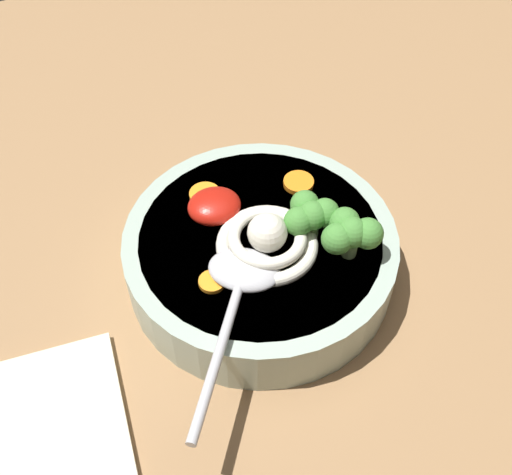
# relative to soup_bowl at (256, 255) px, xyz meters

# --- Properties ---
(table_slab) EXTENTS (1.19, 1.19, 0.04)m
(table_slab) POSITION_rel_soup_bowl_xyz_m (-0.00, 0.02, -0.05)
(table_slab) COLOR #936D47
(table_slab) RESTS_ON ground
(soup_bowl) EXTENTS (0.24, 0.24, 0.05)m
(soup_bowl) POSITION_rel_soup_bowl_xyz_m (0.00, 0.00, 0.00)
(soup_bowl) COLOR #9EB2A3
(soup_bowl) RESTS_ON table_slab
(noodle_pile) EXTENTS (0.10, 0.09, 0.04)m
(noodle_pile) POSITION_rel_soup_bowl_xyz_m (-0.00, 0.02, 0.04)
(noodle_pile) COLOR silver
(noodle_pile) RESTS_ON soup_bowl
(soup_spoon) EXTENTS (0.13, 0.16, 0.02)m
(soup_spoon) POSITION_rel_soup_bowl_xyz_m (0.03, 0.05, 0.03)
(soup_spoon) COLOR #B7B7BC
(soup_spoon) RESTS_ON soup_bowl
(chili_sauce_dollop) EXTENTS (0.05, 0.04, 0.02)m
(chili_sauce_dollop) POSITION_rel_soup_bowl_xyz_m (0.02, -0.04, 0.04)
(chili_sauce_dollop) COLOR #B2190F
(chili_sauce_dollop) RESTS_ON soup_bowl
(broccoli_floret_rear) EXTENTS (0.05, 0.04, 0.04)m
(broccoli_floret_rear) POSITION_rel_soup_bowl_xyz_m (-0.07, 0.04, 0.05)
(broccoli_floret_rear) COLOR #7A9E60
(broccoli_floret_rear) RESTS_ON soup_bowl
(broccoli_floret_beside_chili) EXTENTS (0.05, 0.04, 0.04)m
(broccoli_floret_beside_chili) POSITION_rel_soup_bowl_xyz_m (-0.04, 0.01, 0.05)
(broccoli_floret_beside_chili) COLOR #7A9E60
(broccoli_floret_beside_chili) RESTS_ON soup_bowl
(carrot_slice_extra_a) EXTENTS (0.02, 0.02, 0.00)m
(carrot_slice_extra_a) POSITION_rel_soup_bowl_xyz_m (0.05, 0.03, 0.03)
(carrot_slice_extra_a) COLOR orange
(carrot_slice_extra_a) RESTS_ON soup_bowl
(carrot_slice_center) EXTENTS (0.03, 0.03, 0.01)m
(carrot_slice_center) POSITION_rel_soup_bowl_xyz_m (-0.06, -0.05, 0.03)
(carrot_slice_center) COLOR orange
(carrot_slice_center) RESTS_ON soup_bowl
(carrot_slice_extra_b) EXTENTS (0.03, 0.03, 0.01)m
(carrot_slice_extra_b) POSITION_rel_soup_bowl_xyz_m (0.03, -0.06, 0.03)
(carrot_slice_extra_b) COLOR orange
(carrot_slice_extra_b) RESTS_ON soup_bowl
(folded_napkin) EXTENTS (0.18, 0.15, 0.01)m
(folded_napkin) POSITION_rel_soup_bowl_xyz_m (0.23, 0.08, -0.02)
(folded_napkin) COLOR beige
(folded_napkin) RESTS_ON table_slab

